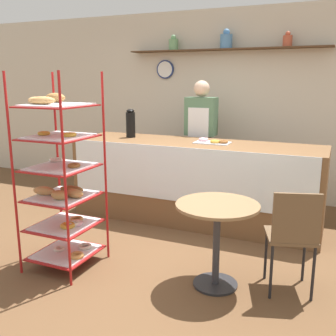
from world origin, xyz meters
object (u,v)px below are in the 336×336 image
at_px(pastry_rack, 61,178).
at_px(donut_tray_counter, 213,142).
at_px(person_worker, 201,138).
at_px(coffee_carafe, 131,123).
at_px(cafe_chair, 293,231).
at_px(cafe_table, 217,225).

xyz_separation_m(pastry_rack, donut_tray_counter, (0.91, 1.64, 0.16)).
distance_m(person_worker, donut_tray_counter, 0.72).
bearing_deg(pastry_rack, coffee_carafe, 97.16).
bearing_deg(cafe_chair, donut_tray_counter, -68.26).
bearing_deg(person_worker, cafe_table, -67.39).
height_order(person_worker, donut_tray_counter, person_worker).
distance_m(cafe_table, coffee_carafe, 2.28).
relative_size(pastry_rack, person_worker, 1.05).
height_order(pastry_rack, coffee_carafe, pastry_rack).
xyz_separation_m(pastry_rack, cafe_table, (1.41, 0.20, -0.30)).
bearing_deg(cafe_table, cafe_chair, 9.28).
distance_m(person_worker, cafe_chair, 2.48).
height_order(person_worker, cafe_table, person_worker).
distance_m(coffee_carafe, donut_tray_counter, 1.13).
relative_size(pastry_rack, coffee_carafe, 4.92).
relative_size(person_worker, donut_tray_counter, 4.14).
bearing_deg(cafe_table, coffee_carafe, 137.54).
xyz_separation_m(coffee_carafe, donut_tray_counter, (1.12, -0.04, -0.16)).
height_order(cafe_table, cafe_chair, cafe_chair).
bearing_deg(cafe_table, person_worker, 112.61).
distance_m(cafe_chair, donut_tray_counter, 1.79).
bearing_deg(donut_tray_counter, cafe_chair, -50.95).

